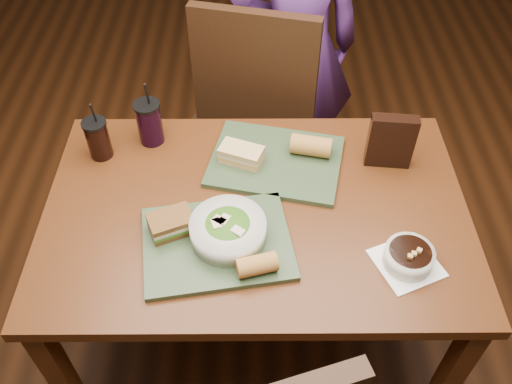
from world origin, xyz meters
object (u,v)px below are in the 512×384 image
cup_berry (149,122)px  diner (297,50)px  sandwich_far (241,155)px  baguette_far (311,146)px  cup_cola (98,139)px  chair_far (254,104)px  tray_far (276,161)px  soup_bowl (409,257)px  salad_bowl (228,229)px  tray_near (217,243)px  chip_bag (391,141)px  sandwich_near (171,224)px  baguette_near (257,265)px  dining_table (256,226)px

cup_berry → diner: bearing=47.1°
sandwich_far → baguette_far: 0.23m
cup_cola → cup_berry: 0.18m
chair_far → tray_far: (0.07, -0.50, 0.16)m
chair_far → soup_bowl: 1.02m
salad_bowl → soup_bowl: salad_bowl is taller
diner → tray_far: 0.70m
diner → salad_bowl: 1.05m
tray_near → cup_cola: bearing=136.5°
tray_far → chip_bag: bearing=-0.0°
chair_far → sandwich_near: bearing=-106.8°
cup_cola → sandwich_far: bearing=-6.2°
salad_bowl → baguette_near: salad_bowl is taller
baguette_near → tray_far: bearing=81.6°
dining_table → tray_far: size_ratio=3.10×
dining_table → tray_far: (0.07, 0.19, 0.10)m
sandwich_near → tray_near: bearing=-17.7°
diner → baguette_far: 0.66m
tray_near → salad_bowl: 0.06m
baguette_far → cup_berry: 0.55m
dining_table → sandwich_far: sandwich_far is taller
salad_bowl → chair_far: bearing=84.7°
tray_near → tray_far: same height
baguette_far → cup_berry: cup_berry is taller
dining_table → sandwich_far: bearing=103.9°
salad_bowl → cup_cola: 0.57m
sandwich_far → cup_berry: (-0.31, 0.12, 0.03)m
tray_near → cup_cola: (-0.40, 0.38, 0.06)m
chair_far → soup_bowl: size_ratio=4.97×
sandwich_far → tray_far: bearing=3.0°
dining_table → salad_bowl: 0.21m
dining_table → diner: bearing=78.8°
chair_far → sandwich_far: size_ratio=6.95×
diner → tray_near: size_ratio=3.53×
sandwich_far → chip_bag: bearing=0.7°
soup_bowl → baguette_near: size_ratio=1.98×
chair_far → diner: size_ratio=0.73×
baguette_far → cup_cola: size_ratio=0.61×
cup_berry → chair_far: bearing=47.6°
dining_table → baguette_far: size_ratio=9.73×
cup_berry → tray_far: bearing=-15.5°
tray_near → tray_far: bearing=62.2°
dining_table → cup_cola: (-0.52, 0.24, 0.16)m
sandwich_near → sandwich_far: bearing=55.7°
diner → soup_bowl: bearing=95.1°
chip_bag → salad_bowl: bearing=-141.5°
chair_far → diner: 0.29m
salad_bowl → chip_bag: size_ratio=1.14×
diner → sandwich_near: diner is taller
baguette_near → diner: bearing=81.2°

